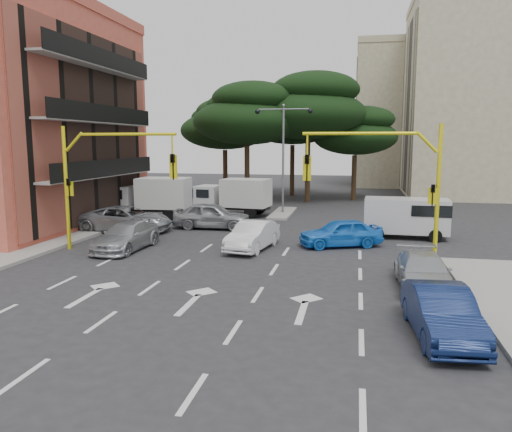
{
  "coord_description": "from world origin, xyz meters",
  "views": [
    {
      "loc": [
        5.25,
        -19.87,
        5.25
      ],
      "look_at": [
        0.4,
        4.13,
        1.6
      ],
      "focal_mm": 35.0,
      "sensor_mm": 36.0,
      "label": 1
    }
  ],
  "objects_px": {
    "car_blue_compact": "(341,233)",
    "box_truck_b": "(233,197)",
    "signal_mast_right": "(394,174)",
    "car_white_hatch": "(253,236)",
    "car_silver_cross_a": "(126,219)",
    "street_lamp_center": "(283,139)",
    "car_silver_cross_b": "(212,216)",
    "car_silver_parked": "(423,272)",
    "signal_mast_left": "(99,171)",
    "box_truck_a": "(150,198)",
    "car_navy_parked": "(442,313)",
    "van_white": "(406,218)",
    "car_silver_wagon": "(126,236)"
  },
  "relations": [
    {
      "from": "signal_mast_left",
      "to": "box_truck_b",
      "type": "xyz_separation_m",
      "value": [
        3.42,
        12.62,
        -2.56
      ]
    },
    {
      "from": "car_white_hatch",
      "to": "box_truck_b",
      "type": "height_order",
      "value": "box_truck_b"
    },
    {
      "from": "signal_mast_left",
      "to": "car_blue_compact",
      "type": "relative_size",
      "value": 1.44
    },
    {
      "from": "van_white",
      "to": "street_lamp_center",
      "type": "bearing_deg",
      "value": -131.05
    },
    {
      "from": "car_silver_parked",
      "to": "box_truck_a",
      "type": "distance_m",
      "value": 21.63
    },
    {
      "from": "box_truck_a",
      "to": "box_truck_b",
      "type": "relative_size",
      "value": 1.06
    },
    {
      "from": "car_blue_compact",
      "to": "car_white_hatch",
      "type": "bearing_deg",
      "value": -91.62
    },
    {
      "from": "car_silver_cross_a",
      "to": "box_truck_b",
      "type": "height_order",
      "value": "box_truck_b"
    },
    {
      "from": "car_navy_parked",
      "to": "van_white",
      "type": "bearing_deg",
      "value": 83.28
    },
    {
      "from": "signal_mast_right",
      "to": "car_silver_cross_b",
      "type": "distance_m",
      "value": 12.72
    },
    {
      "from": "car_silver_cross_b",
      "to": "box_truck_a",
      "type": "relative_size",
      "value": 0.82
    },
    {
      "from": "car_silver_wagon",
      "to": "car_silver_cross_a",
      "type": "relative_size",
      "value": 0.85
    },
    {
      "from": "signal_mast_left",
      "to": "van_white",
      "type": "bearing_deg",
      "value": 23.18
    },
    {
      "from": "car_blue_compact",
      "to": "car_silver_wagon",
      "type": "xyz_separation_m",
      "value": [
        -10.28,
        -2.83,
        -0.04
      ]
    },
    {
      "from": "signal_mast_right",
      "to": "street_lamp_center",
      "type": "height_order",
      "value": "street_lamp_center"
    },
    {
      "from": "car_white_hatch",
      "to": "car_navy_parked",
      "type": "height_order",
      "value": "car_white_hatch"
    },
    {
      "from": "car_silver_wagon",
      "to": "box_truck_a",
      "type": "xyz_separation_m",
      "value": [
        -3.05,
        9.95,
        0.73
      ]
    },
    {
      "from": "car_silver_cross_b",
      "to": "signal_mast_right",
      "type": "bearing_deg",
      "value": -126.7
    },
    {
      "from": "van_white",
      "to": "signal_mast_left",
      "type": "bearing_deg",
      "value": -63.93
    },
    {
      "from": "box_truck_b",
      "to": "car_silver_wagon",
      "type": "bearing_deg",
      "value": 175.43
    },
    {
      "from": "car_silver_parked",
      "to": "box_truck_b",
      "type": "bearing_deg",
      "value": 122.97
    },
    {
      "from": "signal_mast_left",
      "to": "street_lamp_center",
      "type": "xyz_separation_m",
      "value": [
        6.8,
        14.01,
        1.54
      ]
    },
    {
      "from": "car_blue_compact",
      "to": "van_white",
      "type": "xyz_separation_m",
      "value": [
        3.44,
        3.09,
        0.4
      ]
    },
    {
      "from": "car_silver_cross_a",
      "to": "car_navy_parked",
      "type": "height_order",
      "value": "car_silver_cross_a"
    },
    {
      "from": "signal_mast_right",
      "to": "signal_mast_left",
      "type": "xyz_separation_m",
      "value": [
        -13.61,
        0.0,
        0.0
      ]
    },
    {
      "from": "car_silver_cross_a",
      "to": "box_truck_b",
      "type": "xyz_separation_m",
      "value": [
        4.62,
        7.61,
        0.57
      ]
    },
    {
      "from": "signal_mast_left",
      "to": "car_silver_cross_a",
      "type": "xyz_separation_m",
      "value": [
        -1.2,
        5.01,
        -3.13
      ]
    },
    {
      "from": "box_truck_b",
      "to": "car_white_hatch",
      "type": "bearing_deg",
      "value": -154.93
    },
    {
      "from": "street_lamp_center",
      "to": "car_silver_parked",
      "type": "distance_m",
      "value": 19.83
    },
    {
      "from": "van_white",
      "to": "box_truck_b",
      "type": "relative_size",
      "value": 0.83
    },
    {
      "from": "car_silver_parked",
      "to": "van_white",
      "type": "height_order",
      "value": "van_white"
    },
    {
      "from": "car_blue_compact",
      "to": "signal_mast_left",
      "type": "bearing_deg",
      "value": -96.16
    },
    {
      "from": "car_silver_parked",
      "to": "signal_mast_left",
      "type": "bearing_deg",
      "value": 164.63
    },
    {
      "from": "car_silver_wagon",
      "to": "car_silver_cross_a",
      "type": "distance_m",
      "value": 5.13
    },
    {
      "from": "box_truck_a",
      "to": "box_truck_b",
      "type": "height_order",
      "value": "box_truck_a"
    },
    {
      "from": "signal_mast_left",
      "to": "car_silver_wagon",
      "type": "relative_size",
      "value": 1.3
    },
    {
      "from": "car_blue_compact",
      "to": "box_truck_a",
      "type": "height_order",
      "value": "box_truck_a"
    },
    {
      "from": "car_blue_compact",
      "to": "box_truck_b",
      "type": "bearing_deg",
      "value": -161.95
    },
    {
      "from": "car_silver_wagon",
      "to": "car_navy_parked",
      "type": "bearing_deg",
      "value": -30.01
    },
    {
      "from": "car_white_hatch",
      "to": "car_silver_wagon",
      "type": "distance_m",
      "value": 6.2
    },
    {
      "from": "street_lamp_center",
      "to": "car_silver_cross_b",
      "type": "relative_size",
      "value": 1.65
    },
    {
      "from": "car_silver_cross_a",
      "to": "car_silver_parked",
      "type": "bearing_deg",
      "value": -117.45
    },
    {
      "from": "signal_mast_right",
      "to": "street_lamp_center",
      "type": "relative_size",
      "value": 0.77
    },
    {
      "from": "car_white_hatch",
      "to": "car_silver_parked",
      "type": "bearing_deg",
      "value": -26.39
    },
    {
      "from": "car_silver_cross_b",
      "to": "car_navy_parked",
      "type": "bearing_deg",
      "value": -146.35
    },
    {
      "from": "signal_mast_right",
      "to": "car_blue_compact",
      "type": "distance_m",
      "value": 5.07
    },
    {
      "from": "car_silver_parked",
      "to": "box_truck_a",
      "type": "height_order",
      "value": "box_truck_a"
    },
    {
      "from": "street_lamp_center",
      "to": "van_white",
      "type": "height_order",
      "value": "street_lamp_center"
    },
    {
      "from": "signal_mast_right",
      "to": "car_silver_wagon",
      "type": "height_order",
      "value": "signal_mast_right"
    },
    {
      "from": "car_silver_cross_a",
      "to": "car_navy_parked",
      "type": "relative_size",
      "value": 1.3
    }
  ]
}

